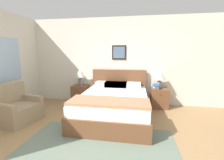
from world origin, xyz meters
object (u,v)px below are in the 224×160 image
at_px(table_lamp_near_window, 80,74).
at_px(armchair, 17,110).
at_px(table_lamp_by_door, 160,76).
at_px(nightstand_by_door, 159,98).
at_px(nightstand_near_window, 81,94).
at_px(bed, 114,104).

bearing_deg(table_lamp_near_window, armchair, -122.56).
relative_size(armchair, table_lamp_near_window, 1.76).
xyz_separation_m(table_lamp_near_window, table_lamp_by_door, (2.35, 0.00, 0.00)).
bearing_deg(nightstand_by_door, table_lamp_near_window, 179.52).
relative_size(nightstand_by_door, table_lamp_near_window, 1.10).
bearing_deg(nightstand_near_window, armchair, -122.70).
relative_size(nightstand_near_window, table_lamp_near_window, 1.10).
height_order(bed, nightstand_near_window, bed).
bearing_deg(bed, nightstand_near_window, 145.22).
relative_size(armchair, nightstand_by_door, 1.61).
distance_m(bed, armchair, 2.23).
bearing_deg(table_lamp_near_window, nightstand_near_window, -111.45).
xyz_separation_m(nightstand_near_window, nightstand_by_door, (2.38, 0.00, 0.00)).
bearing_deg(nightstand_near_window, bed, -34.78).
height_order(bed, table_lamp_near_window, table_lamp_near_window).
relative_size(armchair, nightstand_near_window, 1.61).
bearing_deg(table_lamp_near_window, table_lamp_by_door, 0.00).
bearing_deg(bed, nightstand_by_door, 34.72).
height_order(table_lamp_near_window, table_lamp_by_door, same).
bearing_deg(table_lamp_by_door, nightstand_by_door, -50.93).
height_order(bed, table_lamp_by_door, table_lamp_by_door).
bearing_deg(bed, table_lamp_by_door, 35.74).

